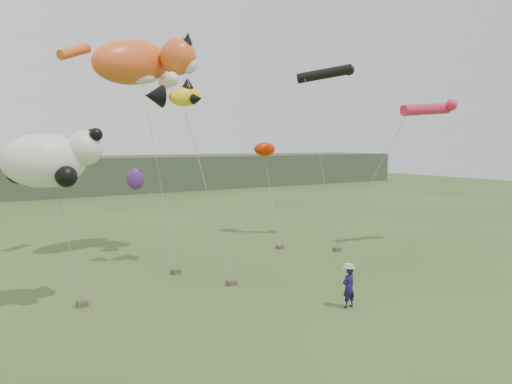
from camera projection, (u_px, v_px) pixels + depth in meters
ground at (321, 297)px, 18.22m from camera, size 120.00×120.00×0.00m
headland at (35, 177)px, 54.05m from camera, size 90.00×13.00×4.00m
festival_attendant at (349, 287)px, 16.98m from camera, size 0.55×0.39×1.43m
sandbag_anchors at (234, 267)px, 22.14m from camera, size 13.68×4.85×0.19m
cat_kite at (143, 62)px, 24.15m from camera, size 6.28×4.00×2.84m
fish_kite at (174, 96)px, 21.64m from camera, size 2.51×1.72×1.32m
tube_kites at (379, 91)px, 27.50m from camera, size 6.56×6.40×3.07m
panda_kite at (51, 159)px, 16.48m from camera, size 3.19×2.06×1.98m
misc_kites at (221, 159)px, 28.34m from camera, size 9.78×2.10×2.38m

